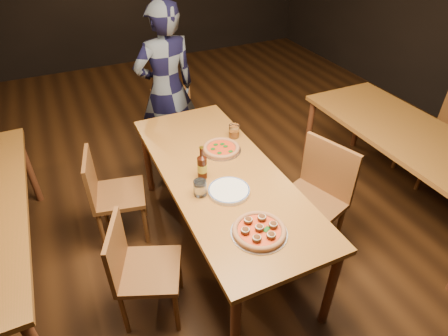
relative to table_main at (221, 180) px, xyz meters
name	(u,v)px	position (x,y,z in m)	size (l,w,h in m)	color
ground	(222,243)	(0.00, 0.00, -0.68)	(9.00, 9.00, 0.00)	black
room_shell	(220,13)	(0.00, 0.00, 1.18)	(9.00, 9.00, 9.00)	black
table_main	(221,180)	(0.00, 0.00, 0.00)	(0.80, 2.00, 0.75)	brown
table_right	(412,141)	(1.70, -0.20, 0.00)	(0.80, 2.00, 0.75)	brown
chair_main_nw	(149,270)	(-0.68, -0.37, -0.26)	(0.39, 0.39, 0.84)	brown
chair_main_sw	(119,194)	(-0.70, 0.47, -0.25)	(0.40, 0.40, 0.86)	brown
chair_main_e	(308,203)	(0.58, -0.32, -0.19)	(0.46, 0.46, 0.98)	brown
chair_end	(177,129)	(0.07, 1.24, -0.25)	(0.40, 0.40, 0.86)	brown
chair_nbr_right	(435,137)	(2.28, -0.02, -0.20)	(0.44, 0.44, 0.95)	brown
pizza_meatball	(259,230)	(-0.05, -0.65, 0.10)	(0.34, 0.34, 0.06)	#B7B7BF
pizza_margherita	(221,148)	(0.12, 0.26, 0.09)	(0.31, 0.31, 0.04)	#B7B7BF
plate_stack	(229,191)	(-0.05, -0.23, 0.09)	(0.28, 0.28, 0.03)	white
beer_bottle	(202,167)	(-0.14, 0.00, 0.16)	(0.07, 0.07, 0.25)	black
water_glass	(200,188)	(-0.23, -0.17, 0.13)	(0.09, 0.09, 0.11)	white
amber_glass	(234,131)	(0.30, 0.40, 0.13)	(0.09, 0.09, 0.11)	#B05713
diner	(167,90)	(0.02, 1.33, 0.16)	(0.61, 0.40, 1.68)	black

